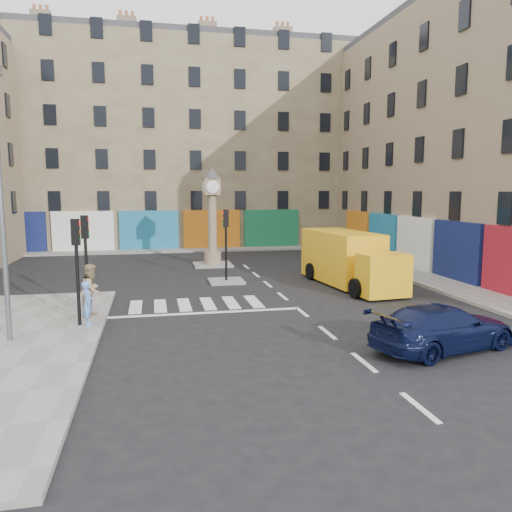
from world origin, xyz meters
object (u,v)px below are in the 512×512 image
object	(u,v)px
clock_pillar	(212,210)
yellow_van	(348,259)
pedestrian_tan	(92,290)
traffic_light_left_near	(77,255)
traffic_light_island	(226,233)
navy_sedan	(443,327)
pedestrian_blue	(88,303)
lamp_post	(0,191)
traffic_light_left_far	(86,247)

from	to	relation	value
clock_pillar	yellow_van	xyz separation A→B (m)	(5.95, -8.08, -2.21)
yellow_van	pedestrian_tan	size ratio (longest dim) A/B	3.87
pedestrian_tan	traffic_light_left_near	bearing A→B (deg)	-178.87
traffic_light_left_near	clock_pillar	world-z (taller)	clock_pillar
traffic_light_left_near	traffic_light_island	world-z (taller)	traffic_light_left_near
navy_sedan	pedestrian_tan	size ratio (longest dim) A/B	2.45
pedestrian_blue	pedestrian_tan	bearing A→B (deg)	-2.63
traffic_light_left_near	lamp_post	size ratio (longest dim) A/B	0.45
traffic_light_left_far	clock_pillar	world-z (taller)	clock_pillar
navy_sedan	pedestrian_blue	world-z (taller)	pedestrian_blue
pedestrian_tan	traffic_light_island	bearing A→B (deg)	-27.62
traffic_light_island	pedestrian_blue	distance (m)	10.02
pedestrian_blue	pedestrian_tan	distance (m)	1.30
clock_pillar	pedestrian_blue	world-z (taller)	clock_pillar
traffic_light_island	lamp_post	world-z (taller)	lamp_post
yellow_van	traffic_light_left_far	bearing A→B (deg)	-170.58
clock_pillar	yellow_van	distance (m)	10.27
traffic_light_island	yellow_van	bearing A→B (deg)	-19.34
yellow_van	pedestrian_blue	xyz separation A→B (m)	(-11.95, -5.76, -0.42)
traffic_light_island	pedestrian_tan	bearing A→B (deg)	-132.42
lamp_post	pedestrian_tan	size ratio (longest dim) A/B	4.23
pedestrian_tan	lamp_post	bearing A→B (deg)	154.93
clock_pillar	pedestrian_blue	bearing A→B (deg)	-113.44
traffic_light_left_far	pedestrian_blue	bearing A→B (deg)	-83.01
clock_pillar	pedestrian_tan	size ratio (longest dim) A/B	3.11
lamp_post	traffic_light_island	bearing A→B (deg)	48.29
clock_pillar	navy_sedan	size ratio (longest dim) A/B	1.27
traffic_light_left_far	pedestrian_tan	world-z (taller)	traffic_light_left_far
traffic_light_left_near	navy_sedan	xyz separation A→B (m)	(11.09, -4.63, -1.92)
traffic_light_left_far	pedestrian_blue	distance (m)	2.99
clock_pillar	traffic_light_island	bearing A→B (deg)	-90.00
lamp_post	navy_sedan	world-z (taller)	lamp_post
traffic_light_left_near	traffic_light_left_far	world-z (taller)	same
traffic_light_left_near	pedestrian_blue	bearing A→B (deg)	-8.71
traffic_light_left_near	yellow_van	xyz separation A→B (m)	(12.25, 5.71, -1.28)
clock_pillar	yellow_van	bearing A→B (deg)	-53.66
traffic_light_island	yellow_van	size ratio (longest dim) A/B	0.49
lamp_post	navy_sedan	size ratio (longest dim) A/B	1.73
navy_sedan	yellow_van	distance (m)	10.42
clock_pillar	yellow_van	world-z (taller)	clock_pillar
traffic_light_left_near	navy_sedan	size ratio (longest dim) A/B	0.77
traffic_light_island	lamp_post	xyz separation A→B (m)	(-8.20, -9.20, 2.20)
pedestrian_blue	pedestrian_tan	world-z (taller)	pedestrian_tan
traffic_light_left_near	navy_sedan	bearing A→B (deg)	-22.64
yellow_van	pedestrian_tan	xyz separation A→B (m)	(-11.95, -4.48, -0.21)
yellow_van	lamp_post	bearing A→B (deg)	-159.02
traffic_light_left_near	traffic_light_left_far	xyz separation A→B (m)	(0.00, 2.40, 0.00)
traffic_light_left_far	traffic_light_island	size ratio (longest dim) A/B	1.00
traffic_light_left_near	yellow_van	size ratio (longest dim) A/B	0.49
clock_pillar	pedestrian_blue	xyz separation A→B (m)	(-6.00, -13.84, -2.63)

